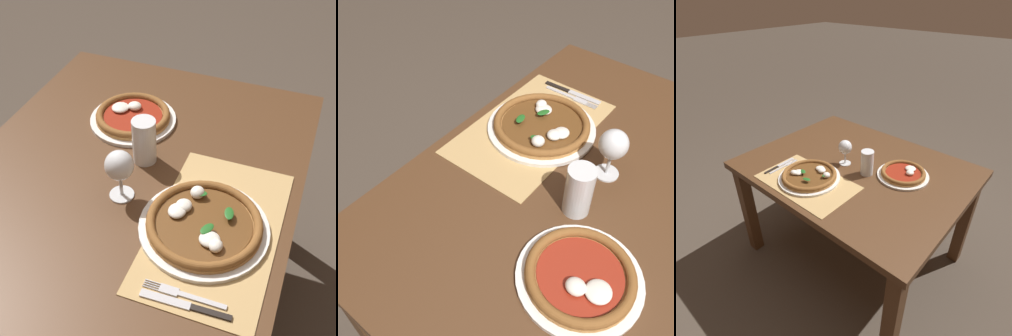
# 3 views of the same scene
# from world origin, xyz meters

# --- Properties ---
(ground_plane) EXTENTS (24.00, 24.00, 0.00)m
(ground_plane) POSITION_xyz_m (0.00, 0.00, 0.00)
(ground_plane) COLOR #473D33
(dining_table) EXTENTS (1.28, 0.99, 0.74)m
(dining_table) POSITION_xyz_m (0.00, 0.00, 0.64)
(dining_table) COLOR #4C301C
(dining_table) RESTS_ON ground
(paper_placemat) EXTENTS (0.54, 0.32, 0.00)m
(paper_placemat) POSITION_xyz_m (-0.10, -0.30, 0.74)
(paper_placemat) COLOR tan
(paper_placemat) RESTS_ON dining_table
(pizza_near) EXTENTS (0.34, 0.34, 0.05)m
(pizza_near) POSITION_xyz_m (-0.11, -0.27, 0.76)
(pizza_near) COLOR silver
(pizza_near) RESTS_ON paper_placemat
(pizza_far) EXTENTS (0.29, 0.29, 0.05)m
(pizza_far) POSITION_xyz_m (0.27, 0.10, 0.76)
(pizza_far) COLOR silver
(pizza_far) RESTS_ON dining_table
(wine_glass) EXTENTS (0.08, 0.08, 0.16)m
(wine_glass) POSITION_xyz_m (-0.07, -0.02, 0.85)
(wine_glass) COLOR silver
(wine_glass) RESTS_ON dining_table
(pint_glass) EXTENTS (0.07, 0.07, 0.15)m
(pint_glass) POSITION_xyz_m (0.10, -0.02, 0.81)
(pint_glass) COLOR silver
(pint_glass) RESTS_ON dining_table
(fork) EXTENTS (0.02, 0.20, 0.00)m
(fork) POSITION_xyz_m (-0.31, -0.29, 0.75)
(fork) COLOR #B7B7BC
(fork) RESTS_ON paper_placemat
(knife) EXTENTS (0.02, 0.22, 0.01)m
(knife) POSITION_xyz_m (-0.34, -0.30, 0.75)
(knife) COLOR black
(knife) RESTS_ON paper_placemat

